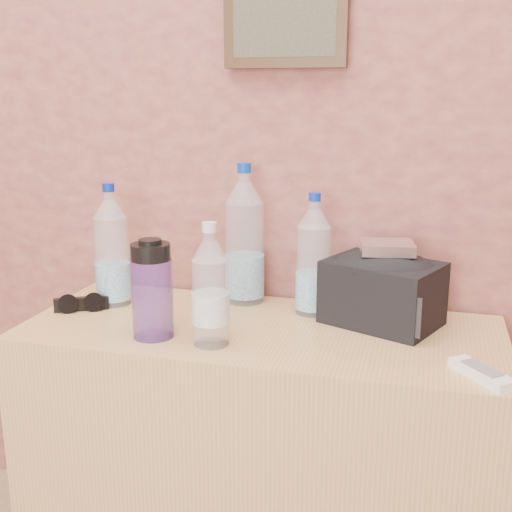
{
  "coord_description": "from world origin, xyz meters",
  "views": [
    {
      "loc": [
        0.56,
        0.39,
        1.21
      ],
      "look_at": [
        0.2,
        1.71,
        0.87
      ],
      "focal_mm": 45.0,
      "sensor_mm": 36.0,
      "label": 1
    }
  ],
  "objects": [
    {
      "name": "foil_packet",
      "position": [
        0.47,
        1.86,
        0.87
      ],
      "size": [
        0.14,
        0.12,
        0.03
      ],
      "primitive_type": "cube",
      "rotation": [
        0.0,
        0.0,
        0.17
      ],
      "color": "silver",
      "rests_on": "toiletry_bag"
    },
    {
      "name": "nalgene_bottle",
      "position": [
        -0.01,
        1.63,
        0.8
      ],
      "size": [
        0.09,
        0.09,
        0.22
      ],
      "rotation": [
        0.0,
        0.0,
        0.22
      ],
      "color": "#5E3897",
      "rests_on": "dresser"
    },
    {
      "name": "pet_small",
      "position": [
        0.13,
        1.62,
        0.81
      ],
      "size": [
        0.08,
        0.08,
        0.27
      ],
      "rotation": [
        0.0,
        0.0,
        -0.06
      ],
      "color": "white",
      "rests_on": "dresser"
    },
    {
      "name": "picture_frame",
      "position": [
        0.2,
        1.98,
        1.4
      ],
      "size": [
        0.3,
        0.03,
        0.25
      ],
      "primitive_type": null,
      "color": "#382311",
      "rests_on": "room_shell"
    },
    {
      "name": "dresser",
      "position": [
        0.2,
        1.75,
        0.34
      ],
      "size": [
        1.1,
        0.46,
        0.69
      ],
      "primitive_type": "cube",
      "color": "#A37E4E",
      "rests_on": "ground"
    },
    {
      "name": "sunglasses",
      "position": [
        -0.26,
        1.75,
        0.71
      ],
      "size": [
        0.14,
        0.11,
        0.03
      ],
      "primitive_type": null,
      "rotation": [
        0.0,
        0.0,
        0.49
      ],
      "color": "black",
      "rests_on": "dresser"
    },
    {
      "name": "pet_large_c",
      "position": [
        0.3,
        1.88,
        0.82
      ],
      "size": [
        0.08,
        0.08,
        0.3
      ],
      "rotation": [
        0.0,
        0.0,
        -0.3
      ],
      "color": "silver",
      "rests_on": "dresser"
    },
    {
      "name": "toiletry_bag",
      "position": [
        0.47,
        1.85,
        0.77
      ],
      "size": [
        0.3,
        0.26,
        0.17
      ],
      "primitive_type": null,
      "rotation": [
        0.0,
        0.0,
        -0.4
      ],
      "color": "black",
      "rests_on": "dresser"
    },
    {
      "name": "pet_large_b",
      "position": [
        0.11,
        1.93,
        0.85
      ],
      "size": [
        0.1,
        0.1,
        0.36
      ],
      "rotation": [
        0.0,
        0.0,
        -0.24
      ],
      "color": "silver",
      "rests_on": "dresser"
    },
    {
      "name": "ac_remote",
      "position": [
        0.68,
        1.6,
        0.7
      ],
      "size": [
        0.12,
        0.14,
        0.02
      ],
      "primitive_type": "cube",
      "rotation": [
        0.0,
        0.0,
        -0.88
      ],
      "color": "white",
      "rests_on": "dresser"
    },
    {
      "name": "pet_large_a",
      "position": [
        -0.21,
        1.82,
        0.83
      ],
      "size": [
        0.08,
        0.08,
        0.31
      ],
      "rotation": [
        0.0,
        0.0,
        0.04
      ],
      "color": "silver",
      "rests_on": "dresser"
    }
  ]
}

